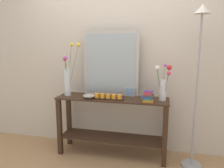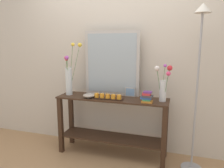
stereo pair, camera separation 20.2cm
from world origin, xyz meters
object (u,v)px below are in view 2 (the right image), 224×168
(console_table, at_px, (112,120))
(candle_tray, at_px, (108,97))
(tall_vase_left, at_px, (69,76))
(decorative_bowl, at_px, (89,95))
(mirror_leaning, at_px, (112,63))
(book_stack, at_px, (147,97))
(floor_lamp, at_px, (199,62))
(vase_right, at_px, (163,84))
(picture_frame_small, at_px, (130,92))

(console_table, xyz_separation_m, candle_tray, (-0.03, -0.09, 0.33))
(tall_vase_left, xyz_separation_m, decorative_bowl, (0.32, -0.08, -0.22))
(decorative_bowl, bearing_deg, mirror_leaning, 48.36)
(decorative_bowl, distance_m, book_stack, 0.74)
(console_table, relative_size, mirror_leaning, 1.68)
(candle_tray, height_order, floor_lamp, floor_lamp)
(mirror_leaning, bearing_deg, console_table, -71.23)
(console_table, xyz_separation_m, vase_right, (0.64, 0.01, 0.51))
(candle_tray, distance_m, book_stack, 0.49)
(vase_right, bearing_deg, decorative_bowl, -173.11)
(mirror_leaning, distance_m, decorative_bowl, 0.52)
(candle_tray, height_order, book_stack, book_stack)
(console_table, height_order, vase_right, vase_right)
(vase_right, height_order, picture_frame_small, vase_right)
(tall_vase_left, bearing_deg, candle_tray, -7.79)
(mirror_leaning, bearing_deg, decorative_bowl, -131.64)
(tall_vase_left, distance_m, book_stack, 1.08)
(candle_tray, relative_size, book_stack, 2.71)
(mirror_leaning, height_order, candle_tray, mirror_leaning)
(decorative_bowl, relative_size, book_stack, 1.10)
(mirror_leaning, bearing_deg, candle_tray, -84.34)
(console_table, relative_size, picture_frame_small, 10.31)
(console_table, bearing_deg, mirror_leaning, 108.77)
(console_table, height_order, book_stack, book_stack)
(mirror_leaning, xyz_separation_m, candle_tray, (0.02, -0.25, -0.40))
(console_table, xyz_separation_m, floor_lamp, (1.01, -0.05, 0.79))
(mirror_leaning, relative_size, book_stack, 5.92)
(mirror_leaning, xyz_separation_m, decorative_bowl, (-0.22, -0.25, -0.40))
(tall_vase_left, relative_size, book_stack, 4.83)
(vase_right, xyz_separation_m, candle_tray, (-0.66, -0.10, -0.18))
(console_table, relative_size, vase_right, 3.18)
(tall_vase_left, height_order, book_stack, tall_vase_left)
(candle_tray, xyz_separation_m, decorative_bowl, (-0.25, -0.01, 0.00))
(picture_frame_small, bearing_deg, tall_vase_left, -170.15)
(picture_frame_small, bearing_deg, book_stack, -42.64)
(console_table, height_order, candle_tray, candle_tray)
(picture_frame_small, bearing_deg, candle_tray, -137.53)
(console_table, height_order, decorative_bowl, decorative_bowl)
(console_table, xyz_separation_m, decorative_bowl, (-0.28, -0.10, 0.33))
(vase_right, xyz_separation_m, decorative_bowl, (-0.91, -0.11, -0.18))
(console_table, xyz_separation_m, mirror_leaning, (-0.05, 0.16, 0.73))
(picture_frame_small, bearing_deg, mirror_leaning, 174.03)
(mirror_leaning, bearing_deg, vase_right, -11.67)
(console_table, distance_m, book_stack, 0.60)
(vase_right, height_order, floor_lamp, floor_lamp)
(tall_vase_left, bearing_deg, console_table, 1.10)
(tall_vase_left, xyz_separation_m, candle_tray, (0.57, -0.08, -0.23))
(vase_right, relative_size, floor_lamp, 0.24)
(vase_right, bearing_deg, tall_vase_left, -178.79)
(floor_lamp, bearing_deg, book_stack, -174.79)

